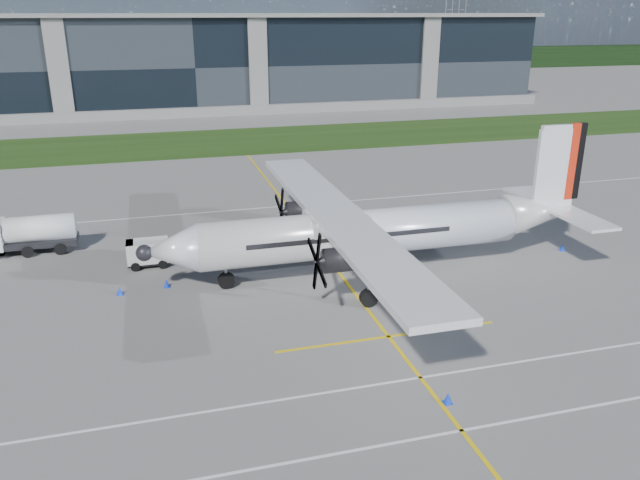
{
  "coord_description": "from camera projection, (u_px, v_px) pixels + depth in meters",
  "views": [
    {
      "loc": [
        -8.03,
        -32.57,
        15.79
      ],
      "look_at": [
        1.2,
        0.81,
        3.1
      ],
      "focal_mm": 35.0,
      "sensor_mm": 36.0,
      "label": 1
    }
  ],
  "objects": [
    {
      "name": "safety_cone_portwing",
      "position": [
        448.0,
        398.0,
        26.68
      ],
      "size": [
        0.36,
        0.36,
        0.5
      ],
      "primitive_type": "cone",
      "color": "#0D33E1",
      "rests_on": "ground"
    },
    {
      "name": "safety_cone_tail",
      "position": [
        562.0,
        247.0,
        43.8
      ],
      "size": [
        0.36,
        0.36,
        0.5
      ],
      "primitive_type": "cone",
      "color": "#0D33E1",
      "rests_on": "ground"
    },
    {
      "name": "tree_line",
      "position": [
        174.0,
        64.0,
        162.58
      ],
      "size": [
        400.0,
        6.0,
        6.0
      ],
      "primitive_type": "cube",
      "color": "black",
      "rests_on": "ground"
    },
    {
      "name": "safety_cone_fwd",
      "position": [
        120.0,
        291.0,
        36.96
      ],
      "size": [
        0.36,
        0.36,
        0.5
      ],
      "primitive_type": "cone",
      "color": "#0D33E1",
      "rests_on": "ground"
    },
    {
      "name": "turboprop_aircraft",
      "position": [
        378.0,
        205.0,
        38.74
      ],
      "size": [
        28.89,
        29.96,
        8.99
      ],
      "primitive_type": null,
      "color": "white",
      "rests_on": "ground"
    },
    {
      "name": "baggage_tug",
      "position": [
        148.0,
        253.0,
        41.01
      ],
      "size": [
        2.88,
        1.73,
        1.73
      ],
      "primitive_type": null,
      "color": "white",
      "rests_on": "ground"
    },
    {
      "name": "pylon_east",
      "position": [
        455.0,
        15.0,
        188.77
      ],
      "size": [
        9.0,
        4.6,
        30.0
      ],
      "primitive_type": null,
      "color": "gray",
      "rests_on": "ground"
    },
    {
      "name": "yellow_taxiway_centerline",
      "position": [
        310.0,
        236.0,
        46.71
      ],
      "size": [
        0.2,
        70.0,
        0.01
      ],
      "primitive_type": "cube",
      "color": "yellow",
      "rests_on": "ground"
    },
    {
      "name": "safety_cone_nose_stbd",
      "position": [
        167.0,
        283.0,
        37.97
      ],
      "size": [
        0.36,
        0.36,
        0.5
      ],
      "primitive_type": "cone",
      "color": "#0D33E1",
      "rests_on": "ground"
    },
    {
      "name": "ground",
      "position": [
        221.0,
        155.0,
        73.11
      ],
      "size": [
        400.0,
        400.0,
        0.0
      ],
      "primitive_type": "plane",
      "color": "slate",
      "rests_on": "ground"
    },
    {
      "name": "safety_cone_stbdwing",
      "position": [
        287.0,
        209.0,
        52.37
      ],
      "size": [
        0.36,
        0.36,
        0.5
      ],
      "primitive_type": "cone",
      "color": "#0D33E1",
      "rests_on": "ground"
    },
    {
      "name": "terminal_building",
      "position": [
        190.0,
        63.0,
        106.73
      ],
      "size": [
        120.0,
        20.0,
        15.0
      ],
      "primitive_type": "cube",
      "color": "black",
      "rests_on": "ground"
    },
    {
      "name": "ground_crew_person",
      "position": [
        153.0,
        253.0,
        41.01
      ],
      "size": [
        0.64,
        0.81,
        1.79
      ],
      "primitive_type": "imported",
      "rotation": [
        0.0,
        0.0,
        1.75
      ],
      "color": "#F25907",
      "rests_on": "ground"
    },
    {
      "name": "grass_strip",
      "position": [
        214.0,
        142.0,
        80.35
      ],
      "size": [
        400.0,
        18.0,
        0.04
      ],
      "primitive_type": "cube",
      "color": "#1D390F",
      "rests_on": "ground"
    },
    {
      "name": "white_lane_line",
      "position": [
        392.0,
        444.0,
        24.24
      ],
      "size": [
        90.0,
        0.15,
        0.01
      ],
      "primitive_type": "cube",
      "color": "white",
      "rests_on": "ground"
    },
    {
      "name": "fuel_tanker_truck",
      "position": [
        18.0,
        236.0,
        42.94
      ],
      "size": [
        6.96,
        2.26,
        2.61
      ],
      "primitive_type": null,
      "color": "white",
      "rests_on": "ground"
    }
  ]
}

